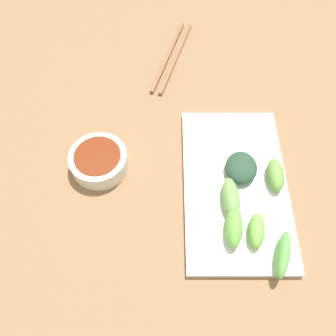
# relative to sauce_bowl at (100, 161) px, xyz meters

# --- Properties ---
(tabletop) EXTENTS (2.10, 2.10, 0.02)m
(tabletop) POSITION_rel_sauce_bowl_xyz_m (0.13, -0.03, -0.03)
(tabletop) COLOR #916B4A
(tabletop) RESTS_ON ground
(sauce_bowl) EXTENTS (0.10, 0.10, 0.04)m
(sauce_bowl) POSITION_rel_sauce_bowl_xyz_m (0.00, 0.00, 0.00)
(sauce_bowl) COLOR silver
(sauce_bowl) RESTS_ON tabletop
(serving_plate) EXTENTS (0.18, 0.32, 0.01)m
(serving_plate) POSITION_rel_sauce_bowl_xyz_m (0.24, -0.04, -0.01)
(serving_plate) COLOR white
(serving_plate) RESTS_ON tabletop
(broccoli_stalk_0) EXTENTS (0.03, 0.08, 0.03)m
(broccoli_stalk_0) POSITION_rel_sauce_bowl_xyz_m (0.23, -0.08, 0.01)
(broccoli_stalk_0) COLOR #70A252
(broccoli_stalk_0) RESTS_ON serving_plate
(broccoli_stalk_1) EXTENTS (0.03, 0.06, 0.03)m
(broccoli_stalk_1) POSITION_rel_sauce_bowl_xyz_m (0.31, -0.03, 0.01)
(broccoli_stalk_1) COLOR #6CA145
(broccoli_stalk_1) RESTS_ON serving_plate
(broccoli_leafy_2) EXTENTS (0.06, 0.07, 0.03)m
(broccoli_leafy_2) POSITION_rel_sauce_bowl_xyz_m (0.26, -0.02, 0.01)
(broccoli_leafy_2) COLOR #284633
(broccoli_leafy_2) RESTS_ON serving_plate
(broccoli_stalk_3) EXTENTS (0.04, 0.06, 0.03)m
(broccoli_stalk_3) POSITION_rel_sauce_bowl_xyz_m (0.27, -0.14, 0.01)
(broccoli_stalk_3) COLOR #75B748
(broccoli_stalk_3) RESTS_ON serving_plate
(broccoli_stalk_4) EXTENTS (0.04, 0.07, 0.03)m
(broccoli_stalk_4) POSITION_rel_sauce_bowl_xyz_m (0.23, -0.13, 0.01)
(broccoli_stalk_4) COLOR #67B243
(broccoli_stalk_4) RESTS_ON serving_plate
(broccoli_stalk_5) EXTENTS (0.04, 0.08, 0.03)m
(broccoli_stalk_5) POSITION_rel_sauce_bowl_xyz_m (0.30, -0.18, 0.01)
(broccoli_stalk_5) COLOR #5EB14F
(broccoli_stalk_5) RESTS_ON serving_plate
(chopsticks) EXTENTS (0.09, 0.23, 0.01)m
(chopsticks) POSITION_rel_sauce_bowl_xyz_m (0.14, 0.29, -0.02)
(chopsticks) COLOR brown
(chopsticks) RESTS_ON tabletop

